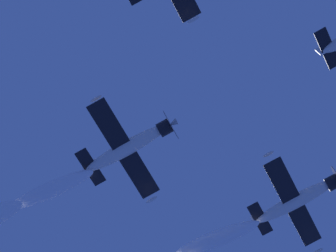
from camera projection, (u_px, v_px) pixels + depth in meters
The scene contains 2 objects.
airplane_left_wingman at pixel (298, 200), 59.88m from camera, with size 8.09×8.94×3.09m.
airplane_slot_tail at pixel (130, 146), 57.27m from camera, with size 8.07×9.01×2.99m.
Camera 1 is at (2.55, 12.83, 1.92)m, focal length 81.35 mm.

